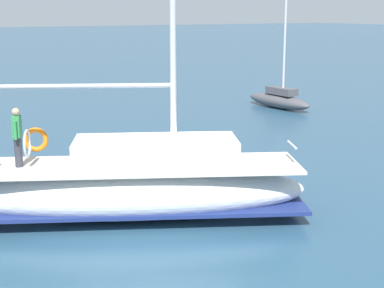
% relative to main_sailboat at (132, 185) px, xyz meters
% --- Properties ---
extents(ground_plane, '(400.00, 400.00, 0.00)m').
position_rel_main_sailboat_xyz_m(ground_plane, '(0.50, 1.00, -0.91)').
color(ground_plane, '#284C66').
extents(main_sailboat, '(6.65, 9.60, 12.51)m').
position_rel_main_sailboat_xyz_m(main_sailboat, '(0.00, 0.00, 0.00)').
color(main_sailboat, silver).
rests_on(main_sailboat, ground).
extents(moored_catamaran, '(5.00, 1.20, 8.51)m').
position_rel_main_sailboat_xyz_m(moored_catamaran, '(-11.98, 15.54, -0.34)').
color(moored_catamaran, '#4C4C51').
rests_on(moored_catamaran, ground).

